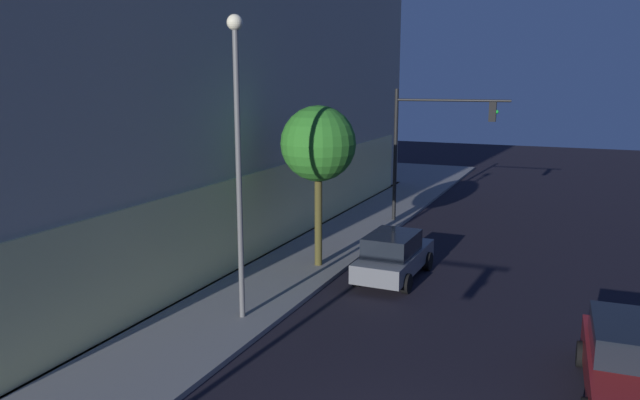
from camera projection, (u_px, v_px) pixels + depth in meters
modern_building at (30, 25)px, 29.53m from camera, size 34.71×28.12×19.45m
traffic_light_far_corner at (430, 134)px, 28.91m from camera, size 0.50×5.40×6.46m
street_lamp_sidewalk at (238, 136)px, 16.80m from camera, size 0.44×0.44×8.60m
sidewalk_tree at (318, 144)px, 21.97m from camera, size 2.76×2.76×5.98m
car_red at (630, 363)px, 13.32m from camera, size 4.78×2.18×1.70m
car_grey at (394, 255)px, 21.55m from camera, size 4.54×2.04×1.71m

